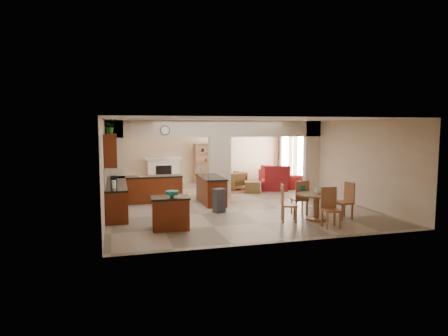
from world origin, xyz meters
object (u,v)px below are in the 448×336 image
object	(u,v)px
sofa	(279,176)
armchair	(234,181)
kitchen_island	(170,213)
dining_table	(316,202)

from	to	relation	value
sofa	armchair	size ratio (longest dim) A/B	3.48
kitchen_island	sofa	distance (m)	8.49
sofa	armchair	distance (m)	2.43
kitchen_island	dining_table	size ratio (longest dim) A/B	0.91
sofa	kitchen_island	bearing A→B (deg)	142.13
kitchen_island	armchair	size ratio (longest dim) A/B	1.22
sofa	dining_table	bearing A→B (deg)	169.70
dining_table	sofa	size ratio (longest dim) A/B	0.38
sofa	armchair	xyz separation A→B (m)	(-2.32, -0.71, -0.04)
armchair	dining_table	bearing A→B (deg)	68.70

